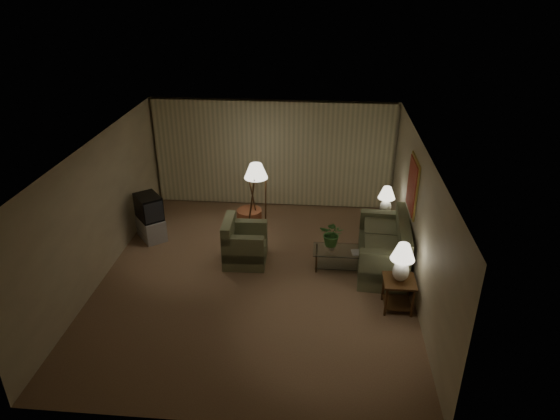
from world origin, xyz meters
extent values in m
plane|color=#977853|center=(0.00, 0.00, 0.00)|extent=(7.00, 7.00, 0.00)
cube|color=beige|center=(0.00, 3.50, 1.35)|extent=(6.00, 0.04, 2.70)
cube|color=beige|center=(-3.00, 0.00, 1.35)|extent=(0.04, 7.00, 2.70)
cube|color=beige|center=(3.00, 0.00, 1.35)|extent=(0.04, 7.00, 2.70)
cube|color=white|center=(0.00, 0.00, 2.70)|extent=(6.00, 7.00, 0.04)
cube|color=#F4EDBD|center=(0.00, 3.42, 1.35)|extent=(5.85, 0.12, 2.65)
cube|color=gold|center=(2.98, 0.80, 1.75)|extent=(0.03, 0.90, 1.10)
cube|color=#B42128|center=(2.95, 0.80, 1.75)|extent=(0.02, 0.80, 1.00)
cube|color=#717854|center=(2.50, 0.62, 0.22)|extent=(2.01, 1.20, 0.44)
cube|color=#717854|center=(-0.30, 0.61, 0.20)|extent=(0.95, 0.90, 0.40)
cube|color=#32180D|center=(2.65, -0.73, 0.58)|extent=(0.56, 0.56, 0.04)
cube|color=#32180D|center=(2.65, -0.73, 0.12)|extent=(0.48, 0.48, 0.02)
cylinder|color=#32180D|center=(2.42, -0.96, 0.28)|extent=(0.05, 0.05, 0.56)
cylinder|color=#32180D|center=(2.42, -0.50, 0.28)|extent=(0.05, 0.05, 0.56)
cylinder|color=#32180D|center=(2.88, -0.96, 0.28)|extent=(0.05, 0.05, 0.56)
cylinder|color=#32180D|center=(2.88, -0.50, 0.28)|extent=(0.05, 0.05, 0.56)
cube|color=#32180D|center=(2.65, 1.87, 0.58)|extent=(0.46, 0.39, 0.04)
cube|color=#32180D|center=(2.65, 1.87, 0.12)|extent=(0.39, 0.33, 0.02)
cylinder|color=#32180D|center=(2.47, 1.72, 0.28)|extent=(0.05, 0.05, 0.56)
cylinder|color=#32180D|center=(2.47, 2.01, 0.28)|extent=(0.05, 0.05, 0.56)
cylinder|color=#32180D|center=(2.83, 1.72, 0.28)|extent=(0.05, 0.05, 0.56)
cylinder|color=#32180D|center=(2.83, 2.01, 0.28)|extent=(0.05, 0.05, 0.56)
ellipsoid|color=white|center=(2.65, -0.73, 0.78)|extent=(0.30, 0.30, 0.37)
cylinder|color=white|center=(2.65, -0.73, 1.01)|extent=(0.03, 0.03, 0.08)
cone|color=#F0E7CD|center=(2.65, -0.73, 1.18)|extent=(0.42, 0.42, 0.30)
ellipsoid|color=white|center=(2.65, 1.87, 0.76)|extent=(0.26, 0.26, 0.33)
cylinder|color=white|center=(2.65, 1.87, 0.97)|extent=(0.03, 0.03, 0.07)
cone|color=#F0E7CD|center=(2.65, 1.87, 1.11)|extent=(0.37, 0.37, 0.26)
cube|color=silver|center=(1.62, 0.52, 0.41)|extent=(1.03, 0.56, 0.02)
cube|color=silver|center=(1.62, 0.52, 0.10)|extent=(0.96, 0.49, 0.01)
cylinder|color=#402D19|center=(1.18, 0.31, 0.20)|extent=(0.04, 0.04, 0.40)
cylinder|color=#402D19|center=(1.18, 0.73, 0.20)|extent=(0.04, 0.04, 0.40)
cylinder|color=#402D19|center=(2.07, 0.31, 0.20)|extent=(0.04, 0.04, 0.40)
cylinder|color=#402D19|center=(2.07, 0.73, 0.20)|extent=(0.04, 0.04, 0.40)
cube|color=#B4B4B6|center=(-2.55, 1.39, 0.25)|extent=(1.17, 1.17, 0.50)
cube|color=black|center=(-2.55, 1.39, 0.77)|extent=(1.08, 1.08, 0.55)
cylinder|color=#32180D|center=(-0.24, 2.02, 1.27)|extent=(0.04, 0.04, 0.24)
cone|color=#F0E7CD|center=(-0.24, 2.02, 1.46)|extent=(0.53, 0.53, 0.33)
cylinder|color=#B4573D|center=(-0.44, 2.22, 0.19)|extent=(0.71, 0.71, 0.39)
imported|color=white|center=(1.47, 0.52, 0.49)|extent=(0.14, 0.14, 0.14)
imported|color=#418039|center=(1.47, 0.52, 0.82)|extent=(0.56, 0.51, 0.53)
imported|color=olive|center=(1.87, 0.42, 0.42)|extent=(0.21, 0.27, 0.02)
camera|label=1|loc=(1.20, -8.17, 5.57)|focal=32.00mm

